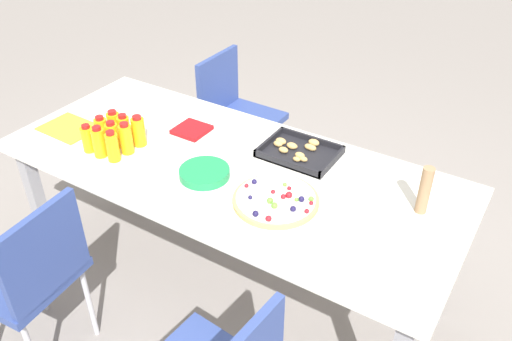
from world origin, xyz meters
TOP-DOWN VIEW (x-y plane):
  - ground_plane at (0.00, 0.00)m, footprint 12.00×12.00m
  - party_table at (0.00, 0.00)m, footprint 2.03×0.85m
  - chair_far_left at (-0.52, 0.81)m, footprint 0.40×0.40m
  - chair_near_left at (-0.44, -0.75)m, footprint 0.43×0.43m
  - juice_bottle_0 at (-0.58, -0.24)m, footprint 0.05×0.05m
  - juice_bottle_1 at (-0.51, -0.24)m, footprint 0.06×0.06m
  - juice_bottle_2 at (-0.44, -0.24)m, footprint 0.05×0.05m
  - juice_bottle_3 at (-0.59, -0.15)m, footprint 0.06×0.06m
  - juice_bottle_4 at (-0.51, -0.16)m, footprint 0.06×0.06m
  - juice_bottle_5 at (-0.43, -0.16)m, footprint 0.06×0.06m
  - juice_bottle_6 at (-0.58, -0.08)m, footprint 0.06×0.06m
  - juice_bottle_7 at (-0.51, -0.09)m, footprint 0.06×0.06m
  - juice_bottle_8 at (-0.43, -0.08)m, footprint 0.06×0.06m
  - fruit_pizza at (0.31, -0.12)m, footprint 0.34×0.34m
  - snack_tray at (0.22, 0.23)m, footprint 0.33×0.25m
  - plate_stack at (-0.03, -0.13)m, footprint 0.21×0.21m
  - napkin_stack at (-0.30, 0.14)m, footprint 0.15×0.15m
  - cardboard_tube at (0.80, 0.12)m, footprint 0.04×0.04m
  - paper_folder at (-0.82, -0.15)m, footprint 0.27×0.21m

SIDE VIEW (x-z plane):
  - ground_plane at x=0.00m, z-range 0.00..0.00m
  - chair_far_left at x=-0.52m, z-range 0.09..0.92m
  - chair_near_left at x=-0.44m, z-range 0.09..0.92m
  - party_table at x=0.00m, z-range 0.31..1.06m
  - paper_folder at x=-0.82m, z-range 0.75..0.76m
  - napkin_stack at x=-0.30m, z-range 0.75..0.77m
  - snack_tray at x=0.22m, z-range 0.74..0.78m
  - fruit_pizza at x=0.31m, z-range 0.74..0.79m
  - plate_stack at x=-0.03m, z-range 0.75..0.79m
  - juice_bottle_6 at x=-0.58m, z-range 0.75..0.88m
  - juice_bottle_0 at x=-0.58m, z-range 0.75..0.88m
  - juice_bottle_4 at x=-0.51m, z-range 0.75..0.88m
  - juice_bottle_3 at x=-0.59m, z-range 0.75..0.88m
  - juice_bottle_7 at x=-0.51m, z-range 0.75..0.88m
  - juice_bottle_2 at x=-0.44m, z-range 0.75..0.89m
  - juice_bottle_1 at x=-0.51m, z-range 0.75..0.89m
  - juice_bottle_8 at x=-0.43m, z-range 0.75..0.89m
  - juice_bottle_5 at x=-0.43m, z-range 0.75..0.90m
  - cardboard_tube at x=0.80m, z-range 0.75..0.95m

